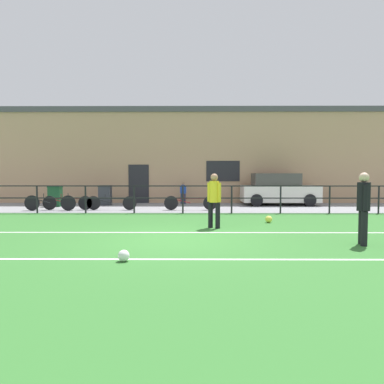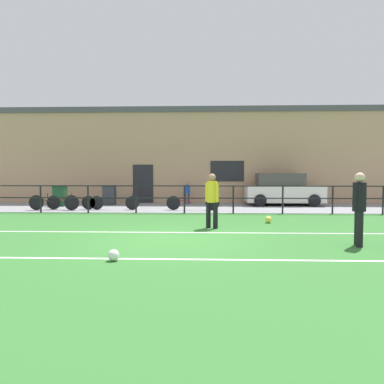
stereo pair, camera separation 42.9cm
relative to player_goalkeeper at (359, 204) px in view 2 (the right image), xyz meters
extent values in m
cube|color=#33702D|center=(-4.40, 0.66, -0.98)|extent=(60.00, 44.00, 0.04)
cube|color=white|center=(-4.40, 1.76, -0.96)|extent=(36.00, 0.11, 0.00)
cube|color=white|center=(-4.40, -1.49, -0.96)|extent=(36.00, 0.11, 0.00)
cube|color=gray|center=(-4.40, 9.16, -0.95)|extent=(48.00, 5.00, 0.02)
cylinder|color=black|center=(-10.40, 6.66, -0.38)|extent=(0.07, 0.07, 1.15)
cylinder|color=black|center=(-8.40, 6.66, -0.38)|extent=(0.07, 0.07, 1.15)
cylinder|color=black|center=(-6.40, 6.66, -0.38)|extent=(0.07, 0.07, 1.15)
cylinder|color=black|center=(-4.40, 6.66, -0.38)|extent=(0.07, 0.07, 1.15)
cylinder|color=black|center=(-2.40, 6.66, -0.38)|extent=(0.07, 0.07, 1.15)
cylinder|color=black|center=(-0.40, 6.66, -0.38)|extent=(0.07, 0.07, 1.15)
cylinder|color=black|center=(1.60, 6.66, -0.38)|extent=(0.07, 0.07, 1.15)
cylinder|color=black|center=(3.60, 6.66, -0.38)|extent=(0.07, 0.07, 1.15)
cube|color=black|center=(-4.40, 6.66, 0.17)|extent=(36.00, 0.04, 0.04)
cube|color=black|center=(-4.40, 6.66, -0.33)|extent=(36.00, 0.04, 0.04)
cube|color=tan|center=(-4.40, 12.86, 1.51)|extent=(28.00, 2.40, 4.93)
cube|color=#232328|center=(-6.96, 11.64, 0.09)|extent=(1.10, 0.04, 2.10)
cube|color=#232328|center=(-2.39, 11.64, 0.79)|extent=(1.80, 0.04, 1.10)
cube|color=#4C4C51|center=(-4.40, 12.86, 4.12)|extent=(28.00, 2.56, 0.30)
cylinder|color=black|center=(-0.02, -0.12, -0.56)|extent=(0.15, 0.15, 0.80)
cylinder|color=black|center=(0.02, 0.12, -0.56)|extent=(0.15, 0.15, 0.80)
cylinder|color=black|center=(0.00, 0.00, 0.17)|extent=(0.30, 0.30, 0.66)
sphere|color=beige|center=(0.00, 0.00, 0.62)|extent=(0.23, 0.23, 0.23)
cylinder|color=black|center=(-0.03, -0.18, 0.15)|extent=(0.10, 0.10, 0.59)
cylinder|color=black|center=(0.03, 0.18, 0.15)|extent=(0.10, 0.10, 0.59)
cylinder|color=black|center=(-3.22, 2.55, -0.57)|extent=(0.14, 0.14, 0.78)
cylinder|color=black|center=(-3.43, 2.67, -0.57)|extent=(0.14, 0.14, 0.78)
cylinder|color=gold|center=(-3.33, 2.61, 0.15)|extent=(0.29, 0.29, 0.65)
sphere|color=#A37556|center=(-3.33, 2.61, 0.58)|extent=(0.22, 0.22, 0.22)
cylinder|color=gold|center=(-3.18, 2.52, 0.13)|extent=(0.10, 0.10, 0.58)
cylinder|color=gold|center=(-3.48, 2.69, 0.13)|extent=(0.10, 0.10, 0.58)
sphere|color=white|center=(-5.26, -1.66, -0.85)|extent=(0.22, 0.22, 0.22)
sphere|color=#E5E04C|center=(-1.43, 3.84, -0.84)|extent=(0.23, 0.23, 0.23)
cylinder|color=#232D4C|center=(-4.45, 11.02, -0.66)|extent=(0.10, 0.10, 0.55)
cylinder|color=#232D4C|center=(-4.62, 11.02, -0.66)|extent=(0.10, 0.10, 0.55)
cylinder|color=blue|center=(-4.53, 11.02, -0.16)|extent=(0.20, 0.20, 0.45)
sphere|color=#A37556|center=(-4.53, 11.02, 0.14)|extent=(0.15, 0.15, 0.15)
cylinder|color=blue|center=(-4.41, 11.02, -0.18)|extent=(0.07, 0.07, 0.41)
cylinder|color=blue|center=(-4.65, 11.02, -0.18)|extent=(0.07, 0.07, 0.41)
cube|color=silver|center=(0.41, 10.56, -0.36)|extent=(3.83, 1.83, 0.82)
cube|color=#43413E|center=(0.22, 10.56, 0.36)|extent=(2.30, 1.54, 0.63)
cylinder|color=black|center=(-0.89, 9.68, -0.64)|extent=(0.60, 0.18, 0.60)
cylinder|color=black|center=(1.71, 9.68, -0.64)|extent=(0.60, 0.18, 0.60)
cylinder|color=black|center=(-0.89, 11.44, -0.64)|extent=(0.60, 0.18, 0.60)
cylinder|color=black|center=(1.71, 11.44, -0.64)|extent=(0.60, 0.18, 0.60)
cylinder|color=black|center=(-4.96, 7.86, -0.63)|extent=(0.62, 0.04, 0.62)
cylinder|color=black|center=(-3.23, 7.86, -0.63)|extent=(0.62, 0.04, 0.62)
cube|color=maroon|center=(-4.10, 7.86, -0.43)|extent=(1.35, 0.04, 0.04)
cube|color=maroon|center=(-4.53, 7.86, -0.53)|extent=(0.85, 0.03, 0.23)
cylinder|color=maroon|center=(-4.40, 7.86, -0.33)|extent=(0.03, 0.03, 0.20)
cylinder|color=maroon|center=(-3.23, 7.86, -0.36)|extent=(0.03, 0.03, 0.28)
cylinder|color=black|center=(-11.00, 7.55, -0.61)|extent=(0.66, 0.04, 0.66)
cylinder|color=black|center=(-9.42, 7.55, -0.61)|extent=(0.66, 0.04, 0.66)
cube|color=black|center=(-10.21, 7.55, -0.39)|extent=(1.23, 0.04, 0.04)
cube|color=black|center=(-10.61, 7.55, -0.50)|extent=(0.77, 0.03, 0.24)
cylinder|color=black|center=(-10.49, 7.55, -0.29)|extent=(0.03, 0.03, 0.20)
cylinder|color=black|center=(-9.42, 7.55, -0.32)|extent=(0.03, 0.03, 0.28)
cylinder|color=black|center=(-10.36, 7.86, -0.63)|extent=(0.62, 0.04, 0.62)
cylinder|color=black|center=(-8.77, 7.86, -0.63)|extent=(0.62, 0.04, 0.62)
cube|color=maroon|center=(-9.56, 7.86, -0.43)|extent=(1.24, 0.04, 0.04)
cube|color=maroon|center=(-9.96, 7.86, -0.53)|extent=(0.78, 0.03, 0.23)
cylinder|color=maroon|center=(-9.84, 7.86, -0.33)|extent=(0.03, 0.03, 0.20)
cylinder|color=maroon|center=(-8.77, 7.86, -0.36)|extent=(0.03, 0.03, 0.28)
cylinder|color=black|center=(-8.40, 7.86, -0.63)|extent=(0.61, 0.04, 0.61)
cylinder|color=black|center=(-6.80, 7.86, -0.63)|extent=(0.61, 0.04, 0.61)
cube|color=black|center=(-7.60, 7.86, -0.43)|extent=(1.25, 0.04, 0.04)
cube|color=black|center=(-8.00, 7.86, -0.53)|extent=(0.78, 0.03, 0.22)
cylinder|color=black|center=(-7.88, 7.86, -0.33)|extent=(0.03, 0.03, 0.20)
cylinder|color=black|center=(-6.80, 7.86, -0.36)|extent=(0.03, 0.03, 0.28)
cube|color=#33383D|center=(-8.49, 10.37, -0.48)|extent=(0.59, 0.50, 0.92)
cube|color=#282C30|center=(-8.49, 10.37, 0.02)|extent=(0.63, 0.53, 0.08)
cube|color=#194C28|center=(-10.71, 9.49, -0.47)|extent=(0.58, 0.48, 0.94)
cube|color=#143D20|center=(-10.71, 9.49, 0.04)|extent=(0.61, 0.52, 0.08)
camera|label=1|loc=(-3.90, -8.72, 0.74)|focal=35.23mm
camera|label=2|loc=(-3.47, -8.71, 0.74)|focal=35.23mm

